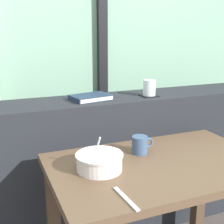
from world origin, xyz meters
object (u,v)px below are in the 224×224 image
at_px(fork_utensil, 126,198).
at_px(closed_book, 91,97).
at_px(juice_glass, 149,88).
at_px(ceramic_mug, 140,145).
at_px(breakfast_table, 159,187).
at_px(coaster_square, 149,96).
at_px(soup_bowl, 99,162).

bearing_deg(fork_utensil, closed_book, 76.67).
relative_size(juice_glass, ceramic_mug, 0.84).
xyz_separation_m(breakfast_table, coaster_square, (0.22, 0.52, 0.31)).
xyz_separation_m(juice_glass, fork_utensil, (-0.50, -0.74, -0.23)).
relative_size(coaster_square, closed_book, 0.41).
bearing_deg(closed_book, soup_bowl, -104.84).
bearing_deg(juice_glass, closed_book, 174.40).
xyz_separation_m(breakfast_table, juice_glass, (0.22, 0.52, 0.36)).
xyz_separation_m(juice_glass, ceramic_mug, (-0.26, -0.39, -0.19)).
bearing_deg(coaster_square, ceramic_mug, -123.58).
bearing_deg(juice_glass, coaster_square, 0.00).
relative_size(soup_bowl, ceramic_mug, 1.78).
relative_size(coaster_square, juice_glass, 1.06).
relative_size(closed_book, ceramic_mug, 2.16).
xyz_separation_m(closed_book, fork_utensil, (-0.13, -0.78, -0.19)).
height_order(coaster_square, fork_utensil, coaster_square).
height_order(fork_utensil, ceramic_mug, ceramic_mug).
distance_m(breakfast_table, soup_bowl, 0.32).
xyz_separation_m(closed_book, soup_bowl, (-0.14, -0.52, -0.16)).
bearing_deg(fork_utensil, coaster_square, 52.66).
distance_m(breakfast_table, ceramic_mug, 0.21).
relative_size(fork_utensil, ceramic_mug, 1.50).
xyz_separation_m(coaster_square, ceramic_mug, (-0.26, -0.39, -0.14)).
bearing_deg(closed_book, juice_glass, -5.60).
bearing_deg(soup_bowl, fork_utensil, -88.89).
xyz_separation_m(breakfast_table, ceramic_mug, (-0.03, 0.13, 0.17)).
relative_size(breakfast_table, soup_bowl, 4.88).
relative_size(juice_glass, closed_book, 0.39).
bearing_deg(juice_glass, ceramic_mug, -123.58).
bearing_deg(juice_glass, breakfast_table, -113.37).
bearing_deg(ceramic_mug, coaster_square, 56.42).
distance_m(closed_book, fork_utensil, 0.81).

